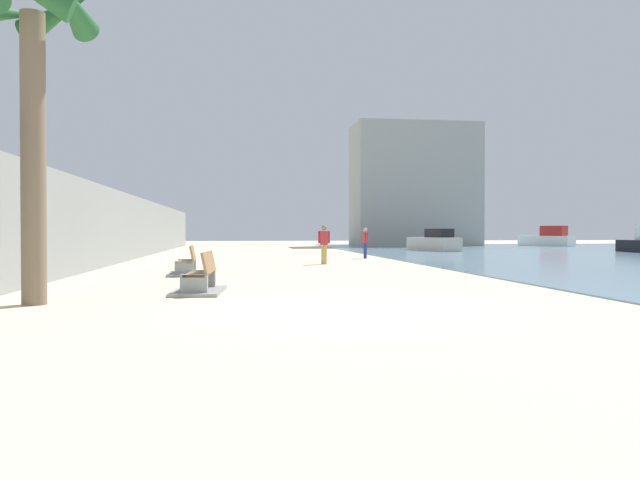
{
  "coord_description": "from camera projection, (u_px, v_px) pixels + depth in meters",
  "views": [
    {
      "loc": [
        -1.79,
        -10.98,
        1.46
      ],
      "look_at": [
        1.08,
        10.11,
        1.14
      ],
      "focal_mm": 33.5,
      "sensor_mm": 36.0,
      "label": 1
    }
  ],
  "objects": [
    {
      "name": "ground_plane",
      "position": [
        276.0,
        261.0,
        28.97
      ],
      "size": [
        120.0,
        120.0,
        0.0
      ],
      "primitive_type": "plane",
      "color": "beige"
    },
    {
      "name": "seawall",
      "position": [
        116.0,
        227.0,
        27.94
      ],
      "size": [
        0.8,
        64.0,
        3.27
      ],
      "primitive_type": "cube",
      "color": "gray",
      "rests_on": "ground"
    },
    {
      "name": "palm_tree",
      "position": [
        32.0,
        55.0,
        11.71
      ],
      "size": [
        2.49,
        2.46,
        6.69
      ],
      "color": "#7A6651",
      "rests_on": "ground"
    },
    {
      "name": "bench_near",
      "position": [
        200.0,
        283.0,
        14.04
      ],
      "size": [
        1.27,
        2.18,
        0.98
      ],
      "color": "gray",
      "rests_on": "ground"
    },
    {
      "name": "bench_far",
      "position": [
        187.0,
        268.0,
        19.77
      ],
      "size": [
        1.16,
        2.13,
        0.98
      ],
      "color": "gray",
      "rests_on": "ground"
    },
    {
      "name": "person_walking",
      "position": [
        324.0,
        241.0,
        26.11
      ],
      "size": [
        0.51,
        0.26,
        1.72
      ],
      "color": "gold",
      "rests_on": "ground"
    },
    {
      "name": "person_standing",
      "position": [
        365.0,
        241.0,
        31.7
      ],
      "size": [
        0.23,
        0.52,
        1.63
      ],
      "color": "navy",
      "rests_on": "ground"
    },
    {
      "name": "boat_outer",
      "position": [
        434.0,
        242.0,
        42.9
      ],
      "size": [
        2.81,
        4.97,
        1.59
      ],
      "color": "beige",
      "rests_on": "water_bay"
    },
    {
      "name": "boat_far_right",
      "position": [
        548.0,
        239.0,
        56.63
      ],
      "size": [
        3.93,
        5.25,
        1.92
      ],
      "color": "white",
      "rests_on": "water_bay"
    },
    {
      "name": "harbor_building",
      "position": [
        414.0,
        186.0,
        58.69
      ],
      "size": [
        12.0,
        6.0,
        11.86
      ],
      "primitive_type": "cube",
      "color": "#9E9E99",
      "rests_on": "ground"
    }
  ]
}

